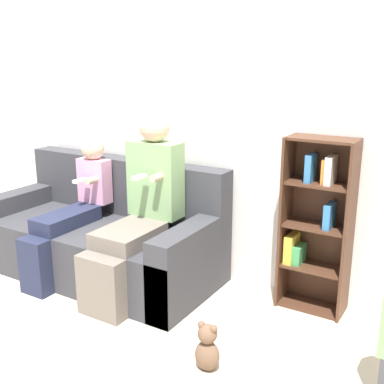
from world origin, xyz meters
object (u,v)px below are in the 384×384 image
at_px(couch, 102,237).
at_px(bookshelf, 317,222).
at_px(child_seated, 71,209).
at_px(teddy_bear, 207,348).
at_px(adult_seated, 140,205).

relative_size(couch, bookshelf, 1.61).
bearing_deg(couch, child_seated, -136.83).
bearing_deg(couch, teddy_bear, -26.69).
distance_m(couch, bookshelf, 1.65).
distance_m(couch, adult_seated, 0.59).
bearing_deg(bookshelf, child_seated, -164.57).
bearing_deg(adult_seated, teddy_bear, -33.03).
relative_size(couch, adult_seated, 1.46).
bearing_deg(teddy_bear, bookshelf, 75.40).
relative_size(couch, child_seated, 1.78).
xyz_separation_m(couch, teddy_bear, (1.33, -0.67, -0.16)).
bearing_deg(child_seated, adult_seated, 5.08).
height_order(adult_seated, child_seated, adult_seated).
relative_size(bookshelf, teddy_bear, 4.12).
height_order(couch, bookshelf, bookshelf).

